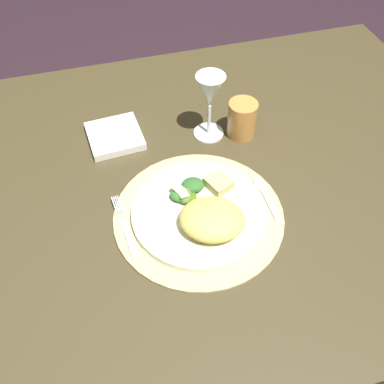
% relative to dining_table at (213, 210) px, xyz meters
% --- Properties ---
extents(ground_plane, '(6.00, 6.00, 0.00)m').
position_rel_dining_table_xyz_m(ground_plane, '(0.00, 0.00, -0.61)').
color(ground_plane, black).
extents(dining_table, '(1.32, 0.99, 0.74)m').
position_rel_dining_table_xyz_m(dining_table, '(0.00, 0.00, 0.00)').
color(dining_table, '#3E351F').
rests_on(dining_table, ground).
extents(placemat, '(0.35, 0.35, 0.01)m').
position_rel_dining_table_xyz_m(placemat, '(-0.07, -0.11, 0.14)').
color(placemat, tan).
rests_on(placemat, dining_table).
extents(dinner_plate, '(0.27, 0.27, 0.02)m').
position_rel_dining_table_xyz_m(dinner_plate, '(-0.07, -0.11, 0.15)').
color(dinner_plate, silver).
rests_on(dinner_plate, placemat).
extents(pasta_serving, '(0.16, 0.15, 0.05)m').
position_rel_dining_table_xyz_m(pasta_serving, '(-0.06, -0.15, 0.18)').
color(pasta_serving, '#E4C457').
rests_on(pasta_serving, dinner_plate).
extents(salad_greens, '(0.09, 0.07, 0.03)m').
position_rel_dining_table_xyz_m(salad_greens, '(-0.08, -0.06, 0.17)').
color(salad_greens, '#4F6E26').
rests_on(salad_greens, dinner_plate).
extents(bread_piece, '(0.06, 0.06, 0.02)m').
position_rel_dining_table_xyz_m(bread_piece, '(-0.01, -0.06, 0.17)').
color(bread_piece, tan).
rests_on(bread_piece, dinner_plate).
extents(fork, '(0.03, 0.16, 0.00)m').
position_rel_dining_table_xyz_m(fork, '(-0.22, -0.11, 0.15)').
color(fork, silver).
rests_on(fork, placemat).
extents(spoon, '(0.02, 0.12, 0.01)m').
position_rel_dining_table_xyz_m(spoon, '(0.08, -0.09, 0.15)').
color(spoon, silver).
rests_on(spoon, placemat).
extents(napkin, '(0.13, 0.13, 0.02)m').
position_rel_dining_table_xyz_m(napkin, '(-0.20, 0.17, 0.15)').
color(napkin, white).
rests_on(napkin, dining_table).
extents(wine_glass, '(0.07, 0.07, 0.16)m').
position_rel_dining_table_xyz_m(wine_glass, '(0.02, 0.13, 0.25)').
color(wine_glass, silver).
rests_on(wine_glass, dining_table).
extents(amber_tumbler, '(0.07, 0.07, 0.09)m').
position_rel_dining_table_xyz_m(amber_tumbler, '(0.10, 0.11, 0.18)').
color(amber_tumbler, '#C4823C').
rests_on(amber_tumbler, dining_table).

